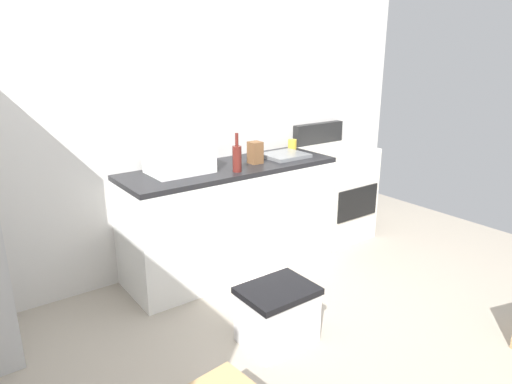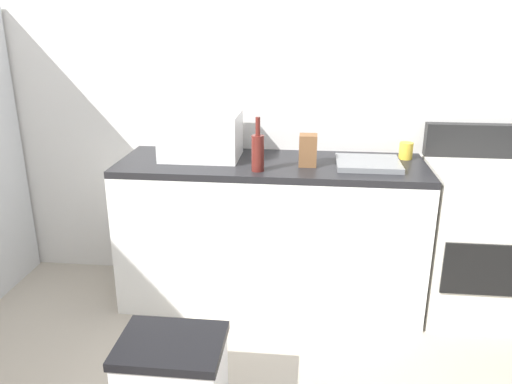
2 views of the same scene
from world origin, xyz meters
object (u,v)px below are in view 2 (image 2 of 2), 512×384
(microwave, at_px, (201,136))
(coffee_mug, at_px, (406,151))
(knife_block, at_px, (308,150))
(stove_oven, at_px, (476,239))
(storage_bin, at_px, (173,377))
(wine_bottle, at_px, (258,152))

(microwave, distance_m, coffee_mug, 1.23)
(microwave, relative_size, knife_block, 2.56)
(stove_oven, xyz_separation_m, storage_bin, (-1.57, -1.06, -0.27))
(stove_oven, height_order, coffee_mug, stove_oven)
(coffee_mug, xyz_separation_m, storage_bin, (-1.14, -1.21, -0.76))
(wine_bottle, height_order, coffee_mug, wine_bottle)
(wine_bottle, xyz_separation_m, coffee_mug, (0.85, 0.35, -0.06))
(wine_bottle, xyz_separation_m, knife_block, (0.27, 0.14, -0.02))
(wine_bottle, height_order, storage_bin, wine_bottle)
(microwave, height_order, coffee_mug, microwave)
(coffee_mug, xyz_separation_m, knife_block, (-0.58, -0.21, 0.04))
(stove_oven, height_order, storage_bin, stove_oven)
(wine_bottle, relative_size, knife_block, 1.67)
(wine_bottle, bearing_deg, coffee_mug, 22.00)
(stove_oven, xyz_separation_m, coffee_mug, (-0.43, 0.15, 0.48))
(stove_oven, height_order, wine_bottle, wine_bottle)
(wine_bottle, bearing_deg, microwave, 146.72)
(knife_block, bearing_deg, stove_oven, 3.13)
(coffee_mug, bearing_deg, wine_bottle, -158.00)
(microwave, distance_m, wine_bottle, 0.44)
(stove_oven, bearing_deg, storage_bin, -146.05)
(storage_bin, bearing_deg, stove_oven, 33.95)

